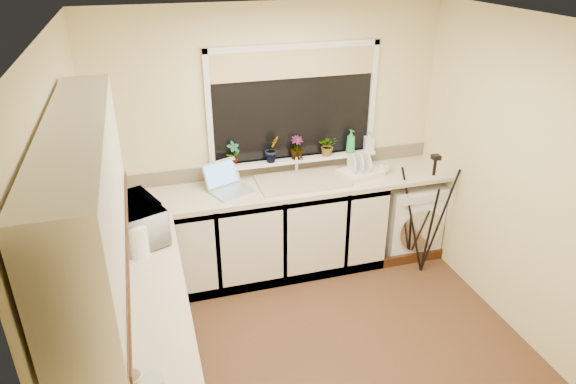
{
  "coord_description": "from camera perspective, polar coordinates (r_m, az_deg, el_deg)",
  "views": [
    {
      "loc": [
        -1.13,
        -2.86,
        2.89
      ],
      "look_at": [
        -0.13,
        0.55,
        1.15
      ],
      "focal_mm": 32.04,
      "sensor_mm": 36.0,
      "label": 1
    }
  ],
  "objects": [
    {
      "name": "plant_b",
      "position": [
        4.73,
        -1.78,
        4.78
      ],
      "size": [
        0.17,
        0.15,
        0.25
      ],
      "primitive_type": "imported",
      "rotation": [
        0.0,
        0.0,
        0.37
      ],
      "color": "#999999",
      "rests_on": "windowsill"
    },
    {
      "name": "kettle",
      "position": [
        3.75,
        -16.45,
        -5.15
      ],
      "size": [
        0.17,
        0.17,
        0.22
      ],
      "primitive_type": "cylinder",
      "color": "white",
      "rests_on": "worktop_left"
    },
    {
      "name": "plant_a",
      "position": [
        4.67,
        -6.04,
        4.24
      ],
      "size": [
        0.14,
        0.12,
        0.23
      ],
      "primitive_type": "imported",
      "rotation": [
        0.0,
        0.0,
        0.35
      ],
      "color": "#999999",
      "rests_on": "windowsill"
    },
    {
      "name": "steel_jar",
      "position": [
        3.1,
        -17.83,
        -14.12
      ],
      "size": [
        0.07,
        0.07,
        0.1
      ],
      "primitive_type": "cylinder",
      "color": "silver",
      "rests_on": "worktop_left"
    },
    {
      "name": "wall_front",
      "position": [
        2.43,
        17.78,
        -18.75
      ],
      "size": [
        3.2,
        0.0,
        3.2
      ],
      "primitive_type": "plane",
      "rotation": [
        -1.57,
        0.0,
        0.0
      ],
      "color": "beige",
      "rests_on": "ground"
    },
    {
      "name": "window_blind",
      "position": [
        4.62,
        0.73,
        14.03
      ],
      "size": [
        1.5,
        0.02,
        0.25
      ],
      "primitive_type": "cube",
      "color": "tan",
      "rests_on": "wall_back"
    },
    {
      "name": "faucet",
      "position": [
        4.82,
        0.95,
        3.25
      ],
      "size": [
        0.03,
        0.03,
        0.24
      ],
      "primitive_type": "cylinder",
      "color": "silver",
      "rests_on": "worktop_back"
    },
    {
      "name": "laptop",
      "position": [
        4.57,
        -6.77,
        0.98
      ],
      "size": [
        0.45,
        0.45,
        0.24
      ],
      "rotation": [
        0.0,
        0.0,
        0.39
      ],
      "color": "#ACADB4",
      "rests_on": "worktop_back"
    },
    {
      "name": "soap_bottle_green",
      "position": [
        4.98,
        6.98,
        5.6
      ],
      "size": [
        0.11,
        0.11,
        0.23
      ],
      "primitive_type": "imported",
      "rotation": [
        0.0,
        0.0,
        0.31
      ],
      "color": "green",
      "rests_on": "windowsill"
    },
    {
      "name": "soap_bottle_clear",
      "position": [
        5.08,
        8.98,
        5.68
      ],
      "size": [
        0.1,
        0.1,
        0.19
      ],
      "primitive_type": "imported",
      "rotation": [
        0.0,
        0.0,
        -0.18
      ],
      "color": "#999999",
      "rests_on": "windowsill"
    },
    {
      "name": "base_cabinet_back",
      "position": [
        4.81,
        -4.46,
        -4.74
      ],
      "size": [
        2.55,
        0.6,
        0.86
      ],
      "primitive_type": "cube",
      "color": "silver",
      "rests_on": "floor"
    },
    {
      "name": "upper_cabinet",
      "position": [
        2.66,
        -21.52,
        -0.0
      ],
      "size": [
        0.28,
        1.9,
        0.7
      ],
      "primitive_type": "cube",
      "color": "silver",
      "rests_on": "wall_left"
    },
    {
      "name": "washing_machine",
      "position": [
        5.36,
        13.08,
        -2.54
      ],
      "size": [
        0.56,
        0.54,
        0.77
      ],
      "primitive_type": "cube",
      "rotation": [
        0.0,
        0.0,
        -0.03
      ],
      "color": "white",
      "rests_on": "floor"
    },
    {
      "name": "worktop_back",
      "position": [
        4.67,
        -0.75,
        0.58
      ],
      "size": [
        3.2,
        0.6,
        0.04
      ],
      "primitive_type": "cube",
      "color": "beige",
      "rests_on": "base_cabinet_back"
    },
    {
      "name": "plant_d",
      "position": [
        4.89,
        4.46,
        5.17
      ],
      "size": [
        0.22,
        0.21,
        0.2
      ],
      "primitive_type": "imported",
      "rotation": [
        0.0,
        0.0,
        -0.33
      ],
      "color": "#999999",
      "rests_on": "windowsill"
    },
    {
      "name": "plant_c",
      "position": [
        4.8,
        0.98,
        4.95
      ],
      "size": [
        0.14,
        0.14,
        0.22
      ],
      "primitive_type": "imported",
      "rotation": [
        0.0,
        0.0,
        0.15
      ],
      "color": "#999999",
      "rests_on": "windowsill"
    },
    {
      "name": "wall_right",
      "position": [
        4.29,
        25.0,
        0.67
      ],
      "size": [
        0.0,
        3.0,
        3.0
      ],
      "primitive_type": "plane",
      "rotation": [
        1.57,
        0.0,
        -1.57
      ],
      "color": "beige",
      "rests_on": "ground"
    },
    {
      "name": "base_cabinet_left",
      "position": [
        3.55,
        -15.26,
        -18.9
      ],
      "size": [
        0.54,
        2.4,
        0.86
      ],
      "primitive_type": "cube",
      "color": "silver",
      "rests_on": "floor"
    },
    {
      "name": "windowsill",
      "position": [
        4.86,
        0.77,
        3.64
      ],
      "size": [
        1.6,
        0.14,
        0.03
      ],
      "primitive_type": "cube",
      "color": "white",
      "rests_on": "wall_back"
    },
    {
      "name": "sink",
      "position": [
        4.71,
        1.59,
        1.24
      ],
      "size": [
        0.82,
        0.46,
        0.03
      ],
      "primitive_type": "cube",
      "color": "tan",
      "rests_on": "worktop_back"
    },
    {
      "name": "wall_back",
      "position": [
        4.8,
        -1.75,
        5.78
      ],
      "size": [
        3.2,
        0.0,
        3.2
      ],
      "primitive_type": "plane",
      "rotation": [
        1.57,
        0.0,
        0.0
      ],
      "color": "beige",
      "rests_on": "ground"
    },
    {
      "name": "worktop_left",
      "position": [
        3.26,
        -16.2,
        -13.25
      ],
      "size": [
        0.6,
        2.4,
        0.04
      ],
      "primitive_type": "cube",
      "color": "beige",
      "rests_on": "base_cabinet_left"
    },
    {
      "name": "splashback_left",
      "position": [
        3.14,
        -22.06,
        -10.31
      ],
      "size": [
        0.02,
        2.4,
        0.45
      ],
      "primitive_type": "cube",
      "color": "beige",
      "rests_on": "wall_left"
    },
    {
      "name": "cup_back",
      "position": [
        4.98,
        10.64,
        2.65
      ],
      "size": [
        0.16,
        0.16,
        0.1
      ],
      "primitive_type": "imported",
      "rotation": [
        0.0,
        0.0,
        -0.39
      ],
      "color": "silver",
      "rests_on": "worktop_back"
    },
    {
      "name": "tripod",
      "position": [
        4.93,
        15.28,
        -2.56
      ],
      "size": [
        0.68,
        0.68,
        1.21
      ],
      "primitive_type": null,
      "rotation": [
        0.0,
        0.0,
        0.14
      ],
      "color": "black",
      "rests_on": "floor"
    },
    {
      "name": "dish_rack",
      "position": [
        4.88,
        8.04,
        2.1
      ],
      "size": [
        0.43,
        0.37,
        0.06
      ],
      "primitive_type": "cube",
      "rotation": [
        0.0,
        0.0,
        0.25
      ],
      "color": "silver",
      "rests_on": "worktop_back"
    },
    {
      "name": "ceiling",
      "position": [
        3.11,
        5.4,
        17.85
      ],
      "size": [
        3.2,
        3.2,
        0.0
      ],
      "primitive_type": "plane",
      "rotation": [
        3.14,
        0.0,
        0.0
      ],
      "color": "white",
      "rests_on": "ground"
    },
    {
      "name": "microwave",
      "position": [
        3.93,
        -16.69,
        -3.13
      ],
      "size": [
        0.52,
        0.62,
        0.29
      ],
      "primitive_type": "imported",
      "rotation": [
        0.0,
        0.0,
        1.94
      ],
      "color": "white",
      "rests_on": "worktop_left"
    },
    {
      "name": "splashback_back",
      "position": [
        4.88,
        -1.68,
        2.92
      ],
      "size": [
        3.2,
        0.02,
        0.14
      ],
      "primitive_type": "cube",
      "color": "beige",
      "rests_on": "wall_back"
    },
    {
      "name": "floor",
      "position": [
        4.22,
        3.96,
        -17.22
      ],
      "size": [
        3.2,
        3.2,
        0.0
      ],
      "primitive_type": "plane",
      "color": "#553122",
      "rests_on": "ground"
    },
    {
      "name": "cup_left",
      "position": [
        2.78,
        -16.97,
        -19.64
      ],
      "size": [
        0.12,
        0.12,
        0.1
      ],
      "primitive_type": "imported",
      "rotation": [
        0.0,
        0.0,
        -0.1
      ],
      "color": "#F2E3C7",
      "rests_on": "worktop_left"
    },
    {
      "name": "wall_left",
      "position": [
        3.34,
        -22.23,
        -5.96
      ],
      "size": [
        0.0,
        3.0,
        3.0
      ],
      "primitive_type": "plane",
      "rotation": [
        1.57,
        0.0,
        1.57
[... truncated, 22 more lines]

